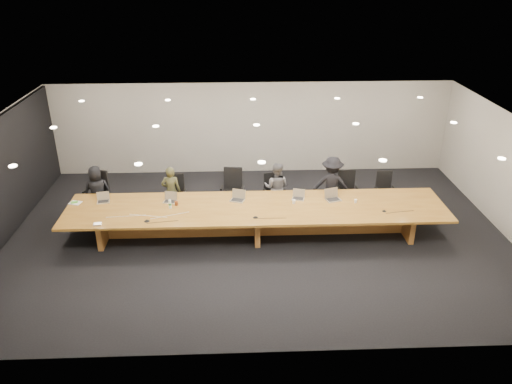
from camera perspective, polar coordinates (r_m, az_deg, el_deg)
The scene contains 28 objects.
ground at distance 12.16m, azimuth 0.06°, elevation -4.87°, with size 12.00×12.00×0.00m, color black.
back_wall at distance 15.26m, azimuth -0.57°, elevation 7.29°, with size 12.00×0.02×2.80m, color beige.
conference_table at distance 11.91m, azimuth 0.06°, elevation -2.70°, with size 9.00×1.80×0.75m.
chair_far_left at distance 13.47m, azimuth -17.78°, elevation -0.20°, with size 0.60×0.60×1.18m, color black, non-canonical shape.
chair_left at distance 13.20m, azimuth -9.19°, elevation -0.17°, with size 0.52×0.52×1.02m, color black, non-canonical shape.
chair_mid_left at distance 13.06m, azimuth -2.73°, elevation 0.21°, with size 0.59×0.59×1.16m, color black, non-canonical shape.
chair_mid_right at distance 13.12m, azimuth 2.11°, elevation 0.01°, with size 0.52×0.52×1.02m, color black, non-canonical shape.
chair_right at distance 13.34m, azimuth 10.46°, elevation 0.13°, with size 0.55×0.55×1.08m, color black, non-canonical shape.
chair_far_right at distance 13.68m, azimuth 14.57°, elevation 0.20°, with size 0.51×0.51×1.00m, color black, non-canonical shape.
person_a at distance 13.40m, azimuth -17.67°, elevation 0.09°, with size 0.66×0.43×1.35m, color black.
person_b at distance 12.95m, azimuth -9.66°, elevation 0.07°, with size 0.49×0.32×1.34m, color #39391F.
person_c at distance 12.97m, azimuth 2.34°, elevation 0.52°, with size 0.66×0.52×1.37m, color #535355.
person_d at distance 13.10m, azimuth 8.64°, elevation 0.86°, with size 0.98×0.56×1.52m, color black.
laptop_a at distance 12.54m, azimuth -17.11°, elevation -0.63°, with size 0.30×0.21×0.23m, color #B5A88A, non-canonical shape.
laptop_b at distance 12.17m, azimuth -9.86°, elevation -0.64°, with size 0.30×0.22×0.24m, color #BCAE8F, non-canonical shape.
laptop_c at distance 12.06m, azimuth -2.15°, elevation -0.44°, with size 0.33×0.24×0.26m, color #B6AA8B, non-canonical shape.
laptop_d at distance 12.18m, azimuth 4.85°, elevation -0.32°, with size 0.29×0.21×0.23m, color tan, non-canonical shape.
laptop_e at distance 12.22m, azimuth 8.86°, elevation -0.34°, with size 0.35×0.26×0.28m, color tan, non-canonical shape.
water_bottle at distance 11.87m, azimuth -9.81°, elevation -1.37°, with size 0.07×0.07×0.21m, color silver.
amber_mug at distance 12.02m, azimuth -9.10°, elevation -1.28°, with size 0.08×0.08×0.10m, color maroon.
paper_cup_near at distance 11.99m, azimuth 4.34°, elevation -1.10°, with size 0.08×0.08×0.09m, color white.
paper_cup_far at distance 12.24m, azimuth 11.32°, elevation -1.02°, with size 0.07×0.07×0.08m, color white.
notepad at distance 12.75m, azimuth -19.95°, elevation -1.17°, with size 0.27×0.21×0.02m, color white.
lime_gadget at distance 12.74m, azimuth -20.03°, elevation -1.10°, with size 0.15×0.09×0.02m, color #53AE2E.
av_box at distance 11.58m, azimuth -17.67°, elevation -3.51°, with size 0.17×0.13×0.03m, color #B5B6BB.
mic_left at distance 11.44m, azimuth -12.37°, elevation -3.22°, with size 0.13×0.13×0.03m, color black.
mic_center at distance 11.32m, azimuth -0.07°, elevation -2.88°, with size 0.12×0.12×0.03m, color black.
mic_right at distance 11.98m, azimuth 14.45°, elevation -2.09°, with size 0.10×0.10×0.03m, color black.
Camera 1 is at (-0.44, -10.51, 6.10)m, focal length 35.00 mm.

